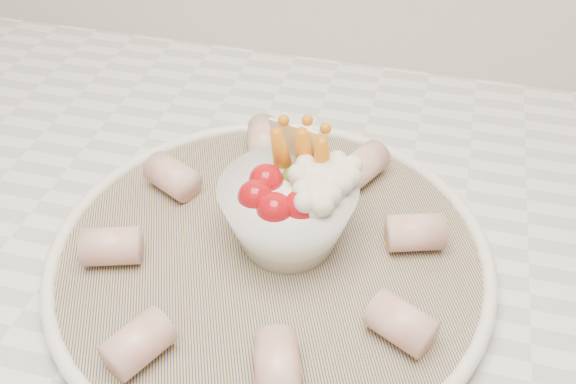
# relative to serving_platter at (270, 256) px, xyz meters

# --- Properties ---
(serving_platter) EXTENTS (0.49, 0.49, 0.02)m
(serving_platter) POSITION_rel_serving_platter_xyz_m (0.00, 0.00, 0.00)
(serving_platter) COLOR navy
(serving_platter) RESTS_ON kitchen_counter
(veggie_bowl) EXTENTS (0.12, 0.12, 0.10)m
(veggie_bowl) POSITION_rel_serving_platter_xyz_m (0.01, 0.02, 0.04)
(veggie_bowl) COLOR white
(veggie_bowl) RESTS_ON serving_platter
(cured_meat_rolls) EXTENTS (0.30, 0.31, 0.03)m
(cured_meat_rolls) POSITION_rel_serving_platter_xyz_m (-0.00, 0.00, 0.02)
(cured_meat_rolls) COLOR #C15E58
(cured_meat_rolls) RESTS_ON serving_platter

